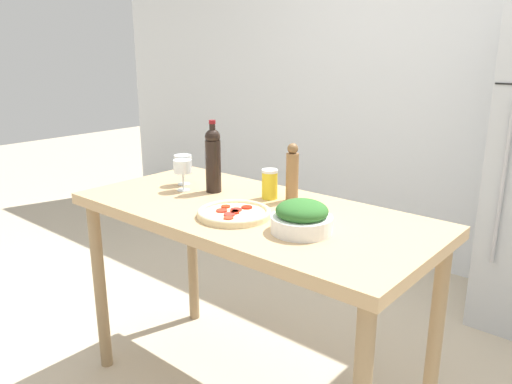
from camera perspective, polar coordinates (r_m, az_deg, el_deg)
name	(u,v)px	position (r m, az deg, el deg)	size (l,w,h in m)	color
wall_back	(438,80)	(3.55, 20.08, 11.93)	(6.40, 0.08, 2.60)	silver
prep_counter	(250,231)	(2.04, -0.65, -4.53)	(1.49, 0.71, 0.88)	tan
wine_bottle	(213,159)	(2.21, -4.93, 3.80)	(0.07, 0.07, 0.32)	black
wine_glass_near	(183,168)	(2.26, -8.35, 2.75)	(0.08, 0.08, 0.14)	silver
wine_glass_far	(183,163)	(2.36, -8.34, 3.33)	(0.08, 0.08, 0.14)	silver
pepper_mill	(292,173)	(2.08, 4.16, 2.13)	(0.05, 0.05, 0.25)	olive
salad_bowl	(302,218)	(1.74, 5.25, -2.93)	(0.22, 0.22, 0.12)	white
homemade_pizza	(234,213)	(1.91, -2.52, -2.41)	(0.28, 0.28, 0.03)	beige
salt_canister	(270,184)	(2.12, 1.57, 0.92)	(0.07, 0.07, 0.13)	yellow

